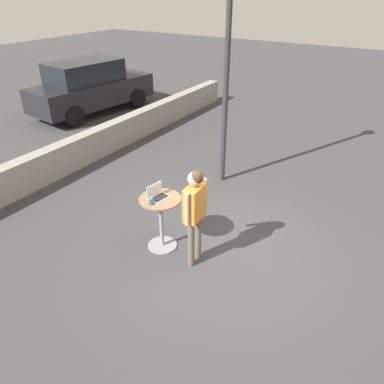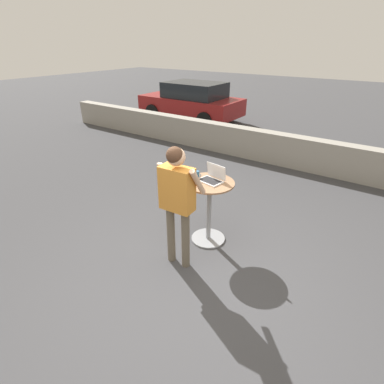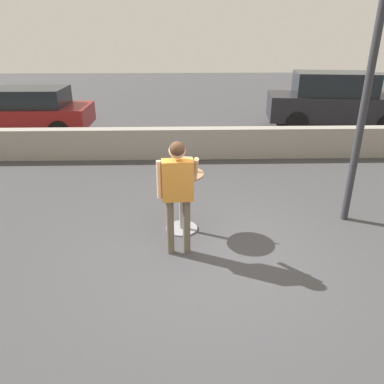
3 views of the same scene
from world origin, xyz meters
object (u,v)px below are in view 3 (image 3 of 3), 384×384
at_px(parked_car_further_down, 28,111).
at_px(coffee_mug, 166,170).
at_px(cafe_table, 181,195).
at_px(laptop, 181,169).
at_px(parked_car_near_street, 337,101).
at_px(street_lamp, 380,22).
at_px(standing_person, 178,184).

bearing_deg(parked_car_further_down, coffee_mug, -54.28).
relative_size(cafe_table, laptop, 2.66).
xyz_separation_m(parked_car_near_street, street_lamp, (-2.20, -6.38, 2.23)).
xyz_separation_m(parked_car_further_down, street_lamp, (7.54, -5.95, 2.41)).
bearing_deg(parked_car_further_down, cafe_table, -52.97).
bearing_deg(parked_car_near_street, standing_person, -124.57).
bearing_deg(street_lamp, laptop, -175.23).
bearing_deg(street_lamp, standing_person, -160.93).
height_order(parked_car_further_down, street_lamp, street_lamp).
distance_m(parked_car_near_street, street_lamp, 7.10).
xyz_separation_m(coffee_mug, street_lamp, (3.06, 0.28, 2.09)).
height_order(parked_car_near_street, street_lamp, street_lamp).
distance_m(standing_person, parked_car_further_down, 8.38).
height_order(parked_car_near_street, parked_car_further_down, parked_car_near_street).
xyz_separation_m(laptop, parked_car_further_down, (-4.72, 6.19, -0.31)).
bearing_deg(cafe_table, street_lamp, 5.88).
bearing_deg(coffee_mug, parked_car_further_down, 125.72).
height_order(coffee_mug, standing_person, standing_person).
relative_size(laptop, parked_car_near_street, 0.08).
distance_m(laptop, standing_person, 0.76).
relative_size(laptop, standing_person, 0.22).
distance_m(coffee_mug, parked_car_near_street, 8.49).
height_order(laptop, coffee_mug, laptop).
distance_m(cafe_table, laptop, 0.43).
height_order(cafe_table, parked_car_further_down, parked_car_further_down).
relative_size(coffee_mug, street_lamp, 0.02).
relative_size(parked_car_further_down, street_lamp, 0.78).
bearing_deg(cafe_table, parked_car_near_street, 52.94).
bearing_deg(coffee_mug, street_lamp, 5.19).
bearing_deg(coffee_mug, standing_person, -75.43).
relative_size(parked_car_near_street, parked_car_further_down, 1.19).
height_order(coffee_mug, parked_car_further_down, parked_car_further_down).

